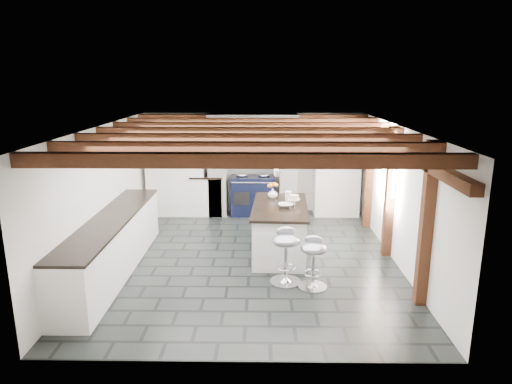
{
  "coord_description": "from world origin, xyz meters",
  "views": [
    {
      "loc": [
        0.21,
        -7.46,
        3.08
      ],
      "look_at": [
        0.1,
        0.4,
        1.1
      ],
      "focal_mm": 32.0,
      "sensor_mm": 36.0,
      "label": 1
    }
  ],
  "objects_px": {
    "range_cooker": "(253,195)",
    "kitchen_island": "(280,229)",
    "bar_stool_far": "(286,249)",
    "bar_stool_near": "(314,257)"
  },
  "relations": [
    {
      "from": "range_cooker",
      "to": "bar_stool_far",
      "type": "relative_size",
      "value": 1.13
    },
    {
      "from": "range_cooker",
      "to": "bar_stool_near",
      "type": "xyz_separation_m",
      "value": [
        0.98,
        -3.81,
        0.03
      ]
    },
    {
      "from": "bar_stool_near",
      "to": "kitchen_island",
      "type": "bearing_deg",
      "value": 120.94
    },
    {
      "from": "range_cooker",
      "to": "kitchen_island",
      "type": "distance_m",
      "value": 2.49
    },
    {
      "from": "range_cooker",
      "to": "kitchen_island",
      "type": "xyz_separation_m",
      "value": [
        0.52,
        -2.43,
        -0.0
      ]
    },
    {
      "from": "kitchen_island",
      "to": "bar_stool_near",
      "type": "distance_m",
      "value": 1.45
    },
    {
      "from": "bar_stool_near",
      "to": "bar_stool_far",
      "type": "bearing_deg",
      "value": 170.47
    },
    {
      "from": "bar_stool_near",
      "to": "bar_stool_far",
      "type": "height_order",
      "value": "bar_stool_far"
    },
    {
      "from": "bar_stool_near",
      "to": "bar_stool_far",
      "type": "distance_m",
      "value": 0.44
    },
    {
      "from": "range_cooker",
      "to": "bar_stool_near",
      "type": "bearing_deg",
      "value": -75.61
    }
  ]
}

